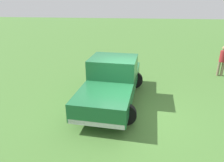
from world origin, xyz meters
The scene contains 3 objects.
ground_plane centered at (0.00, 0.00, 0.00)m, with size 80.00×80.00×0.00m, color #477533.
pickup_truck centered at (-0.75, 0.99, 0.93)m, with size 2.58×5.19×1.81m.
person_bystander centered at (4.84, 4.62, 0.94)m, with size 0.35×0.35×1.67m.
Camera 1 is at (0.16, -6.90, 4.02)m, focal length 33.23 mm.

